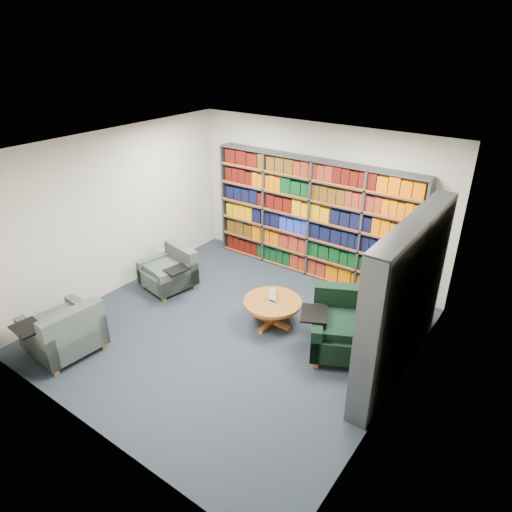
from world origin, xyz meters
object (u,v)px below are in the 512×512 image
Objects in this scene: coffee_table at (272,305)px; chair_teal_front at (66,334)px; chair_teal_left at (172,272)px; chair_green_right at (346,328)px.

chair_teal_front is at bearing -130.59° from coffee_table.
chair_teal_front is 1.21× the size of coffee_table.
coffee_table is at bearing 1.71° from chair_teal_left.
chair_teal_front is (0.16, -2.24, 0.04)m from chair_teal_left.
chair_teal_front is 3.04m from coffee_table.
chair_teal_left is at bearing -177.03° from chair_green_right.
chair_teal_left is 2.25m from chair_teal_front.
chair_teal_front is at bearing -142.69° from chair_green_right.
chair_teal_left is 0.78× the size of chair_green_right.
chair_teal_front reaches higher than coffee_table.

